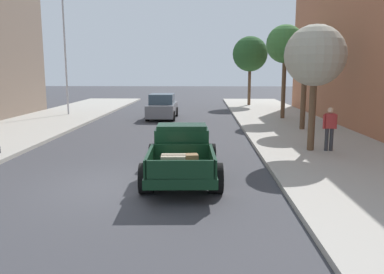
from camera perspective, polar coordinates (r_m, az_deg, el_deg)
ground_plane at (r=11.12m, az=-10.99°, el=-6.96°), size 140.00×140.00×0.00m
sidewalk_right at (r=11.86m, az=25.88°, el=-6.34°), size 5.50×64.00×0.15m
hotrod_truck_dark_green at (r=11.61m, az=-1.50°, el=-2.23°), size 2.33×5.00×1.58m
car_background_grey at (r=25.92m, az=-4.36°, el=4.38°), size 1.88×4.30×1.65m
pedestrian_sidewalk_right at (r=15.53m, az=19.50°, el=1.49°), size 0.53×0.22×1.65m
flagpole at (r=28.48m, az=-17.76°, el=14.52°), size 1.74×0.16×9.16m
street_tree_nearest at (r=15.34m, az=17.56°, el=11.19°), size 2.26×2.26×4.68m
street_tree_second at (r=20.85m, az=16.28°, el=11.47°), size 2.16×2.16×4.91m
street_tree_third at (r=25.54m, az=13.49°, el=13.00°), size 2.37×2.37×5.83m
street_tree_farthest at (r=34.98m, az=8.50°, el=11.90°), size 3.03×3.03×5.96m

